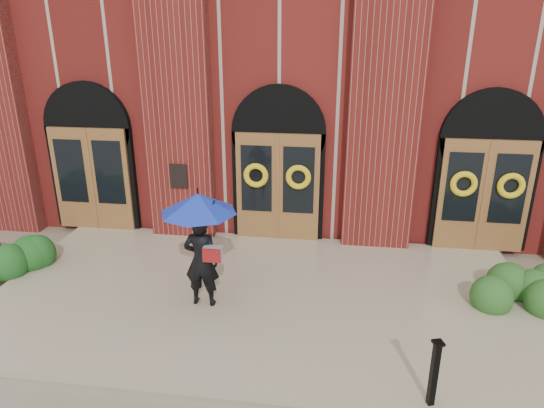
# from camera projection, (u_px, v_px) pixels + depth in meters

# --- Properties ---
(ground) EXTENTS (90.00, 90.00, 0.00)m
(ground) POSITION_uv_depth(u_px,v_px,m) (259.00, 304.00, 9.03)
(ground) COLOR gray
(ground) RESTS_ON ground
(landing) EXTENTS (10.00, 5.30, 0.15)m
(landing) POSITION_uv_depth(u_px,v_px,m) (260.00, 296.00, 9.14)
(landing) COLOR gray
(landing) RESTS_ON ground
(church_building) EXTENTS (16.20, 12.53, 7.00)m
(church_building) POSITION_uv_depth(u_px,v_px,m) (301.00, 70.00, 15.97)
(church_building) COLOR maroon
(church_building) RESTS_ON ground
(man_with_umbrella) EXTENTS (1.34, 1.34, 2.10)m
(man_with_umbrella) POSITION_uv_depth(u_px,v_px,m) (200.00, 228.00, 8.27)
(man_with_umbrella) COLOR black
(man_with_umbrella) RESTS_ON landing
(metal_post) EXTENTS (0.17, 0.17, 0.98)m
(metal_post) POSITION_uv_depth(u_px,v_px,m) (434.00, 372.00, 6.26)
(metal_post) COLOR black
(metal_post) RESTS_ON landing
(hedge_wall_left) EXTENTS (2.90, 1.16, 0.74)m
(hedge_wall_left) POSITION_uv_depth(u_px,v_px,m) (15.00, 257.00, 10.03)
(hedge_wall_left) COLOR #194A18
(hedge_wall_left) RESTS_ON ground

